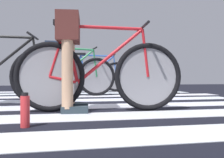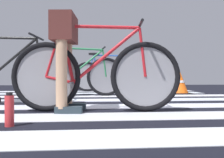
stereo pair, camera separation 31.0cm
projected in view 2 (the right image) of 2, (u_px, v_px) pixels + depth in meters
ground at (84, 102)px, 3.47m from camera, size 18.00×14.00×0.02m
crosswalk_markings at (82, 103)px, 3.28m from camera, size 5.46×5.79×0.00m
bicycle_1_of_4 at (95, 74)px, 2.49m from camera, size 1.73×0.52×0.93m
cyclist_1_of_4 at (65, 49)px, 2.49m from camera, size 0.35×0.43×0.99m
bicycle_2_of_4 at (3, 75)px, 3.19m from camera, size 1.73×0.52×0.93m
bicycle_3_of_4 at (78, 75)px, 4.44m from camera, size 1.73×0.52×0.93m
cyclist_3_of_4 at (61, 62)px, 4.38m from camera, size 0.35×0.43×0.97m
bicycle_4_of_4 at (108, 76)px, 5.87m from camera, size 1.73×0.52×0.93m
water_bottle at (9, 110)px, 1.75m from camera, size 0.06×0.06×0.25m
traffic_cone at (180, 83)px, 5.03m from camera, size 0.41×0.41×0.47m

